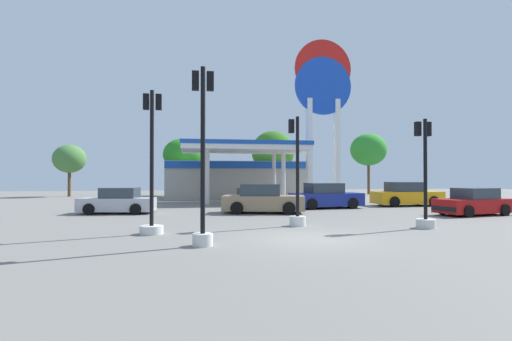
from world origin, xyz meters
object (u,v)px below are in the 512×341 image
object	(u,v)px
tree_0	(69,159)
tree_2	(273,152)
station_pole_sign	(323,97)
tree_3	(368,150)
traffic_signal_0	(152,188)
car_4	(263,200)
traffic_signal_1	(297,195)
tree_1	(183,155)
traffic_signal_3	(425,191)
car_0	(406,195)
car_3	(326,197)
traffic_signal_2	(203,174)
car_1	(473,203)
car_2	(118,202)

from	to	relation	value
tree_0	tree_2	distance (m)	20.64
station_pole_sign	tree_3	world-z (taller)	station_pole_sign
station_pole_sign	traffic_signal_0	world-z (taller)	station_pole_sign
car_4	traffic_signal_1	distance (m)	5.84
tree_0	tree_1	distance (m)	11.22
tree_3	tree_1	bearing A→B (deg)	179.29
car_4	traffic_signal_3	distance (m)	8.97
traffic_signal_1	traffic_signal_3	bearing A→B (deg)	-16.95
tree_2	station_pole_sign	bearing A→B (deg)	-77.78
tree_1	tree_3	size ratio (longest dim) A/B	0.88
car_0	traffic_signal_3	world-z (taller)	traffic_signal_3
tree_2	tree_1	bearing A→B (deg)	171.28
traffic_signal_0	tree_1	distance (m)	27.90
car_3	traffic_signal_2	bearing A→B (deg)	-123.40
car_1	tree_3	xyz separation A→B (m)	(5.21, 23.38, 4.38)
station_pole_sign	traffic_signal_3	size ratio (longest dim) A/B	3.06
car_2	tree_0	distance (m)	21.31
car_1	car_3	bearing A→B (deg)	137.59
car_2	tree_2	xyz separation A→B (m)	(12.53, 18.14, 3.98)
traffic_signal_3	tree_3	world-z (taller)	tree_3
car_1	car_3	xyz separation A→B (m)	(-6.13, 5.60, 0.08)
car_4	car_2	bearing A→B (deg)	172.49
traffic_signal_2	traffic_signal_3	distance (m)	9.21
car_2	traffic_signal_2	bearing A→B (deg)	-68.46
traffic_signal_0	traffic_signal_1	world-z (taller)	traffic_signal_0
car_2	traffic_signal_1	xyz separation A→B (m)	(8.28, -6.85, 0.64)
traffic_signal_0	traffic_signal_2	world-z (taller)	traffic_signal_2
tree_3	station_pole_sign	bearing A→B (deg)	-129.77
car_2	station_pole_sign	bearing A→B (deg)	29.52
car_4	tree_2	xyz separation A→B (m)	(4.61, 19.19, 3.90)
station_pole_sign	tree_0	bearing A→B (deg)	153.78
car_2	car_3	world-z (taller)	car_3
car_2	tree_3	world-z (taller)	tree_3
car_2	traffic_signal_1	size ratio (longest dim) A/B	0.92
car_1	car_0	bearing A→B (deg)	89.70
car_1	traffic_signal_0	xyz separation A→B (m)	(-16.04, -4.14, 1.00)
station_pole_sign	car_1	world-z (taller)	station_pole_sign
traffic_signal_1	traffic_signal_3	size ratio (longest dim) A/B	1.04
traffic_signal_1	tree_0	world-z (taller)	tree_0
car_0	car_4	world-z (taller)	car_0
traffic_signal_0	tree_2	size ratio (longest dim) A/B	0.75
tree_2	traffic_signal_1	bearing A→B (deg)	-99.65
car_3	traffic_signal_3	world-z (taller)	traffic_signal_3
station_pole_sign	car_2	bearing A→B (deg)	-150.48
tree_3	car_0	bearing A→B (deg)	-107.15
car_1	traffic_signal_0	world-z (taller)	traffic_signal_0
car_1	tree_0	world-z (taller)	tree_0
car_1	car_4	world-z (taller)	car_4
car_0	traffic_signal_2	world-z (taller)	traffic_signal_2
car_1	traffic_signal_3	distance (m)	7.01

